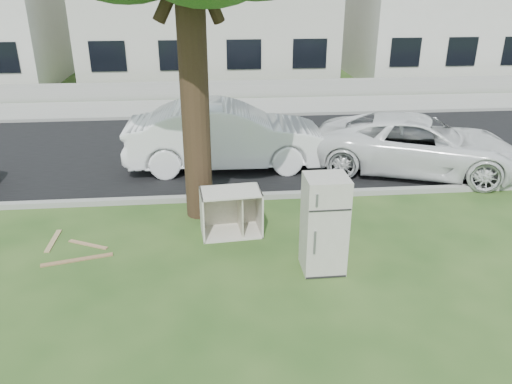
{
  "coord_description": "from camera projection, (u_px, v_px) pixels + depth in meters",
  "views": [
    {
      "loc": [
        -0.13,
        -7.58,
        4.49
      ],
      "look_at": [
        0.65,
        0.6,
        0.96
      ],
      "focal_mm": 35.0,
      "sensor_mm": 36.0,
      "label": 1
    }
  ],
  "objects": [
    {
      "name": "townhouse_right",
      "position": [
        454.0,
        2.0,
        24.42
      ],
      "size": [
        10.2,
        8.16,
        6.84
      ],
      "color": "silver",
      "rests_on": "ground"
    },
    {
      "name": "cabinet",
      "position": [
        231.0,
        212.0,
        9.37
      ],
      "size": [
        1.18,
        0.79,
        0.87
      ],
      "primitive_type": "cube",
      "rotation": [
        0.0,
        0.0,
        0.09
      ],
      "color": "beige",
      "rests_on": "ground"
    },
    {
      "name": "plank_b",
      "position": [
        88.0,
        244.0,
        9.11
      ],
      "size": [
        0.77,
        0.44,
        0.02
      ],
      "primitive_type": "cube",
      "rotation": [
        0.0,
        0.0,
        -0.46
      ],
      "color": "#A37955",
      "rests_on": "ground"
    },
    {
      "name": "road",
      "position": [
        215.0,
        149.0,
        14.2
      ],
      "size": [
        120.0,
        7.0,
        0.01
      ],
      "primitive_type": "cube",
      "color": "black",
      "rests_on": "ground"
    },
    {
      "name": "kerb_far",
      "position": [
        213.0,
        118.0,
        17.45
      ],
      "size": [
        120.0,
        0.18,
        0.12
      ],
      "primitive_type": "cube",
      "color": "gray",
      "rests_on": "ground"
    },
    {
      "name": "fridge",
      "position": [
        324.0,
        224.0,
        8.07
      ],
      "size": [
        0.69,
        0.64,
        1.65
      ],
      "primitive_type": "cube",
      "rotation": [
        0.0,
        0.0,
        0.01
      ],
      "color": "beige",
      "rests_on": "ground"
    },
    {
      "name": "kerb_near",
      "position": [
        219.0,
        200.0,
        10.96
      ],
      "size": [
        120.0,
        0.18,
        0.12
      ],
      "primitive_type": "cube",
      "color": "gray",
      "rests_on": "ground"
    },
    {
      "name": "car_center",
      "position": [
        227.0,
        135.0,
        12.6
      ],
      "size": [
        5.06,
        1.81,
        1.66
      ],
      "primitive_type": "imported",
      "rotation": [
        0.0,
        0.0,
        1.56
      ],
      "color": "white",
      "rests_on": "ground"
    },
    {
      "name": "car_right",
      "position": [
        419.0,
        144.0,
        12.36
      ],
      "size": [
        5.5,
        3.9,
        1.39
      ],
      "primitive_type": "imported",
      "rotation": [
        0.0,
        0.0,
        1.22
      ],
      "color": "white",
      "rests_on": "ground"
    },
    {
      "name": "sidewalk",
      "position": [
        213.0,
        108.0,
        18.78
      ],
      "size": [
        120.0,
        2.8,
        0.01
      ],
      "primitive_type": "cube",
      "color": "gray",
      "rests_on": "ground"
    },
    {
      "name": "plank_a",
      "position": [
        77.0,
        260.0,
        8.61
      ],
      "size": [
        1.18,
        0.38,
        0.02
      ],
      "primitive_type": "cube",
      "rotation": [
        0.0,
        0.0,
        0.24
      ],
      "color": "olive",
      "rests_on": "ground"
    },
    {
      "name": "plank_c",
      "position": [
        53.0,
        241.0,
        9.23
      ],
      "size": [
        0.1,
        0.85,
        0.02
      ],
      "primitive_type": "cube",
      "rotation": [
        0.0,
        0.0,
        1.57
      ],
      "color": "tan",
      "rests_on": "ground"
    },
    {
      "name": "low_wall",
      "position": [
        212.0,
        90.0,
        20.11
      ],
      "size": [
        120.0,
        0.15,
        0.7
      ],
      "primitive_type": "cube",
      "color": "gray",
      "rests_on": "ground"
    },
    {
      "name": "ground",
      "position": [
        223.0,
        257.0,
        8.72
      ],
      "size": [
        120.0,
        120.0,
        0.0
      ],
      "primitive_type": "plane",
      "color": "#244518"
    }
  ]
}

